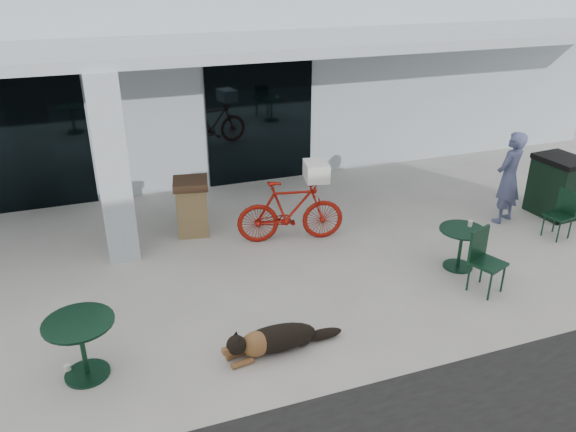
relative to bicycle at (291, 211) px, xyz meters
name	(u,v)px	position (x,y,z in m)	size (l,w,h in m)	color
ground	(245,311)	(-1.39, -1.90, -0.57)	(80.00, 80.00, 0.00)	beige
building	(152,61)	(-1.39, 6.60, 1.68)	(22.00, 7.00, 4.50)	silver
storefront_glass_left	(13,146)	(-4.59, 3.08, 0.78)	(2.80, 0.06, 2.70)	black
storefront_glass_right	(260,123)	(0.41, 3.08, 0.78)	(2.40, 0.06, 2.70)	black
column	(113,170)	(-2.89, 0.40, 0.99)	(0.50, 0.50, 3.12)	silver
overhang	(184,48)	(-1.39, 1.70, 2.64)	(22.00, 2.80, 0.18)	silver
bicycle	(291,211)	(0.00, 0.00, 0.00)	(0.54, 1.91, 1.15)	#9B170C
laundry_basket	(316,171)	(0.44, -0.09, 0.73)	(0.53, 0.39, 0.31)	white
dog	(277,337)	(-1.24, -2.90, -0.37)	(1.22, 0.41, 0.41)	black
cup_near_dog	(68,368)	(-3.82, -2.43, -0.52)	(0.08, 0.08, 0.10)	white
cafe_table_near	(83,349)	(-3.59, -2.56, -0.18)	(0.84, 0.84, 0.78)	#123521
cafe_table_far	(460,248)	(2.27, -1.86, -0.22)	(0.74, 0.74, 0.70)	#123521
cafe_chair_far_a	(488,263)	(2.21, -2.62, -0.08)	(0.45, 0.49, 0.99)	#123521
cafe_chair_far_b	(559,215)	(4.60, -1.53, -0.13)	(0.40, 0.43, 0.88)	#123521
person	(509,178)	(4.15, -0.63, 0.32)	(0.65, 0.43, 1.79)	#464F75
cup_on_table	(470,223)	(2.44, -1.81, 0.17)	(0.07, 0.07, 0.10)	white
trash_receptacle	(192,207)	(-1.59, 0.90, -0.05)	(0.62, 0.62, 1.05)	olive
wheeled_bin	(557,186)	(5.31, -0.70, 0.02)	(0.73, 0.93, 1.19)	black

